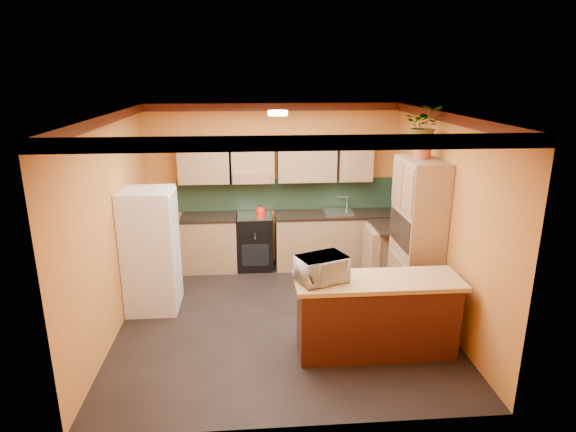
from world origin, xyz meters
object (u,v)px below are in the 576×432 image
at_px(fridge, 151,251).
at_px(microwave, 322,269).
at_px(pantry, 417,236).
at_px(breakfast_bar, 376,318).
at_px(base_cabinets_back, 292,241).
at_px(stove, 255,241).

xyz_separation_m(fridge, microwave, (2.14, -1.34, 0.23)).
height_order(fridge, microwave, fridge).
distance_m(pantry, microwave, 1.81).
relative_size(breakfast_bar, microwave, 3.37).
height_order(base_cabinets_back, pantry, pantry).
bearing_deg(fridge, base_cabinets_back, 33.79).
bearing_deg(fridge, stove, 43.91).
bearing_deg(stove, pantry, -36.95).
xyz_separation_m(base_cabinets_back, pantry, (1.55, -1.64, 0.61)).
bearing_deg(microwave, base_cabinets_back, 69.86).
height_order(pantry, microwave, pantry).
bearing_deg(pantry, base_cabinets_back, 133.46).
bearing_deg(microwave, pantry, 14.29).
distance_m(pantry, breakfast_bar, 1.48).
relative_size(base_cabinets_back, pantry, 1.74).
bearing_deg(stove, microwave, -75.17).
distance_m(breakfast_bar, microwave, 0.91).
xyz_separation_m(fridge, pantry, (3.60, -0.26, 0.20)).
xyz_separation_m(stove, fridge, (-1.43, -1.37, 0.39)).
xyz_separation_m(stove, pantry, (2.17, -1.64, 0.59)).
bearing_deg(stove, base_cabinets_back, 0.00).
distance_m(base_cabinets_back, stove, 0.63).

